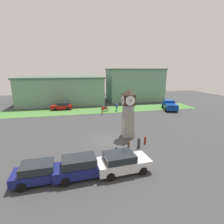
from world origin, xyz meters
TOP-DOWN VIEW (x-y plane):
  - ground_plane at (0.00, 0.00)m, footprint 85.24×85.24m
  - clock_tower at (2.69, 0.82)m, footprint 1.87×1.86m
  - bollard_near_tower at (0.10, -3.79)m, footprint 0.29×0.29m
  - bollard_mid_row at (1.51, -3.16)m, footprint 0.23×0.23m
  - bollard_far_row at (2.82, -2.52)m, footprint 0.31×0.31m
  - bollard_end_row at (3.87, -1.70)m, footprint 0.23×0.23m
  - car_navy_sedan at (-6.09, -6.30)m, footprint 4.15×1.99m
  - car_near_tower at (-3.16, -6.34)m, footprint 4.56×2.09m
  - car_by_building at (-0.07, -6.31)m, footprint 4.32×2.31m
  - car_silver_hatch at (-5.83, 17.75)m, footprint 4.08×2.13m
  - pickup_truck at (15.37, 12.82)m, footprint 3.62×5.70m
  - bench at (2.34, 14.23)m, footprint 1.64×1.28m
  - pedestrian_near_bench at (1.57, 12.14)m, footprint 0.32×0.44m
  - pedestrian_crossing_lot at (4.62, 13.86)m, footprint 0.44×0.33m
  - warehouse_blue_far at (-6.01, 25.87)m, footprint 19.43×12.26m
  - storefront_low_left at (12.43, 26.05)m, footprint 14.36×9.83m
  - grass_verge_far at (-3.97, 15.63)m, footprint 51.14×5.87m

SIDE VIEW (x-z plane):
  - ground_plane at x=0.00m, z-range 0.00..0.00m
  - grass_verge_far at x=-3.97m, z-range 0.00..0.04m
  - bollard_end_row at x=3.87m, z-range 0.01..0.85m
  - bollard_near_tower at x=0.10m, z-range 0.01..0.93m
  - bench at x=2.34m, z-range 0.07..0.97m
  - bollard_far_row at x=2.82m, z-range 0.01..1.08m
  - bollard_mid_row at x=1.51m, z-range 0.01..1.11m
  - car_navy_sedan at x=-6.09m, z-range 0.02..1.48m
  - car_silver_hatch at x=-5.83m, z-range 0.02..1.51m
  - car_by_building at x=-0.07m, z-range 0.02..1.57m
  - car_near_tower at x=-3.16m, z-range 0.01..1.63m
  - pedestrian_crossing_lot at x=4.62m, z-range 0.11..1.72m
  - pickup_truck at x=15.37m, z-range 0.01..1.86m
  - pedestrian_near_bench at x=1.57m, z-range 0.12..1.79m
  - clock_tower at x=2.69m, z-range 0.13..5.80m
  - warehouse_blue_far at x=-6.01m, z-range 0.01..6.29m
  - storefront_low_left at x=12.43m, z-range 0.01..8.18m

